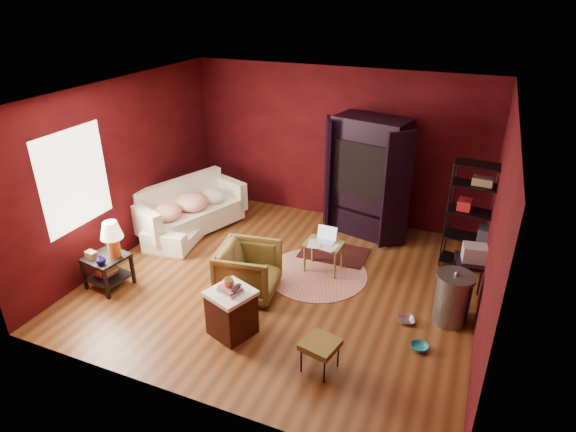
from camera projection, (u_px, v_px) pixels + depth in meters
name	position (u px, v px, depth m)	size (l,w,h in m)	color
room	(279.00, 196.00, 6.67)	(5.54, 5.04, 2.84)	brown
sofa	(187.00, 212.00, 8.57)	(1.95, 0.57, 0.76)	white
armchair	(248.00, 268.00, 6.82)	(0.80, 0.75, 0.83)	black
pet_bowl_steel	(407.00, 315.00, 6.35)	(0.22, 0.05, 0.22)	#ACAEB3
pet_bowl_turquoise	(420.00, 342.00, 5.87)	(0.22, 0.07, 0.22)	teal
vase	(101.00, 260.00, 6.73)	(0.14, 0.15, 0.14)	#0C0D3D
mug	(229.00, 282.00, 5.88)	(0.13, 0.10, 0.13)	#D0BC65
side_table	(109.00, 248.00, 6.90)	(0.61, 0.61, 1.05)	black
sofa_cushions	(189.00, 210.00, 8.60)	(1.43, 2.15, 0.84)	white
hamper	(232.00, 312.00, 6.06)	(0.66, 0.66, 0.72)	#431E0F
footstool	(320.00, 346.00, 5.47)	(0.46, 0.46, 0.40)	black
rug_round	(317.00, 273.00, 7.45)	(1.95, 1.95, 0.01)	beige
rug_oriental	(334.00, 253.00, 8.00)	(1.10, 0.74, 0.01)	#461512
laptop_desk	(324.00, 246.00, 7.37)	(0.59, 0.46, 0.71)	olive
tv_armoire	(368.00, 175.00, 8.26)	(1.60, 1.10, 2.09)	black
wire_shelving	(478.00, 214.00, 7.22)	(0.87, 0.44, 1.72)	black
small_stand	(473.00, 260.00, 6.54)	(0.51, 0.51, 0.89)	black
trash_can	(453.00, 298.00, 6.27)	(0.55, 0.55, 0.77)	gray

